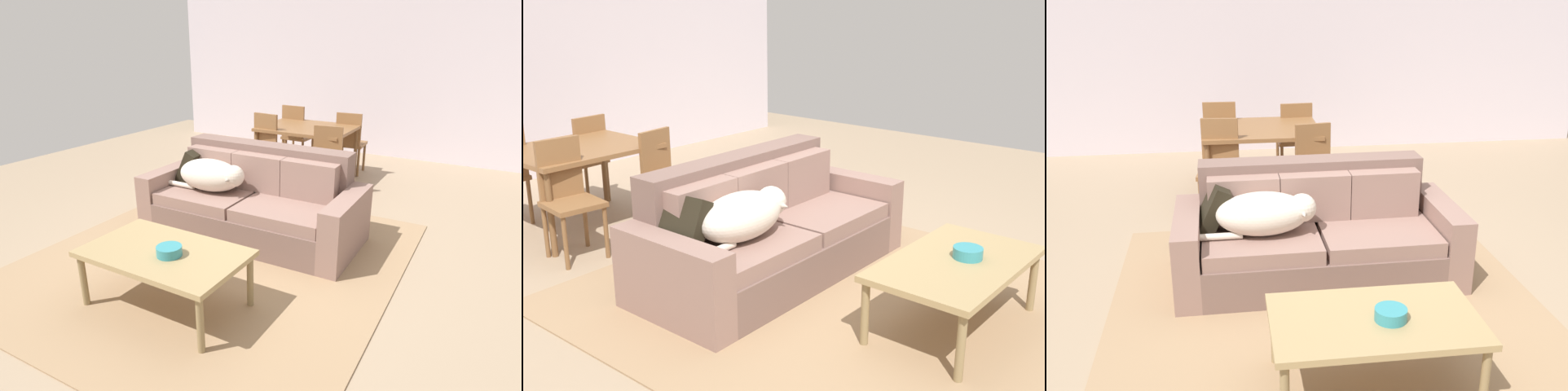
% 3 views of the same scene
% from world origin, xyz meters
% --- Properties ---
extents(ground_plane, '(10.00, 10.00, 0.00)m').
position_xyz_m(ground_plane, '(0.00, 0.00, 0.00)').
color(ground_plane, tan).
extents(area_rug, '(3.12, 3.42, 0.01)m').
position_xyz_m(area_rug, '(-0.29, -0.50, 0.01)').
color(area_rug, '#9E7E5C').
rests_on(area_rug, ground).
extents(couch, '(2.17, 0.97, 0.87)m').
position_xyz_m(couch, '(-0.29, 0.18, 0.33)').
color(couch, '#745950').
rests_on(couch, ground).
extents(dog_on_left_cushion, '(0.86, 0.40, 0.32)m').
position_xyz_m(dog_on_left_cushion, '(-0.68, 0.02, 0.60)').
color(dog_on_left_cushion, beige).
rests_on(dog_on_left_cushion, couch).
extents(throw_pillow_by_left_arm, '(0.30, 0.39, 0.38)m').
position_xyz_m(throw_pillow_by_left_arm, '(-1.08, 0.22, 0.60)').
color(throw_pillow_by_left_arm, black).
rests_on(throw_pillow_by_left_arm, couch).
extents(coffee_table, '(1.17, 0.70, 0.46)m').
position_xyz_m(coffee_table, '(-0.18, -1.27, 0.41)').
color(coffee_table, tan).
rests_on(coffee_table, ground).
extents(bowl_on_coffee_table, '(0.18, 0.18, 0.07)m').
position_xyz_m(bowl_on_coffee_table, '(-0.10, -1.31, 0.49)').
color(bowl_on_coffee_table, teal).
rests_on(bowl_on_coffee_table, coffee_table).
extents(dining_table, '(1.21, 0.98, 0.74)m').
position_xyz_m(dining_table, '(-0.59, 2.13, 0.67)').
color(dining_table, brown).
rests_on(dining_table, ground).
extents(dining_chair_near_left, '(0.44, 0.44, 0.94)m').
position_xyz_m(dining_chair_near_left, '(-1.03, 1.60, 0.52)').
color(dining_chair_near_left, brown).
rests_on(dining_chair_near_left, ground).
extents(dining_chair_near_right, '(0.45, 0.45, 0.88)m').
position_xyz_m(dining_chair_near_right, '(-0.09, 1.55, 0.49)').
color(dining_chair_near_right, brown).
rests_on(dining_chair_near_right, ground).
extents(dining_chair_far_right, '(0.42, 0.42, 0.90)m').
position_xyz_m(dining_chair_far_right, '(-0.17, 2.68, 0.49)').
color(dining_chair_far_right, brown).
rests_on(dining_chair_far_right, ground).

